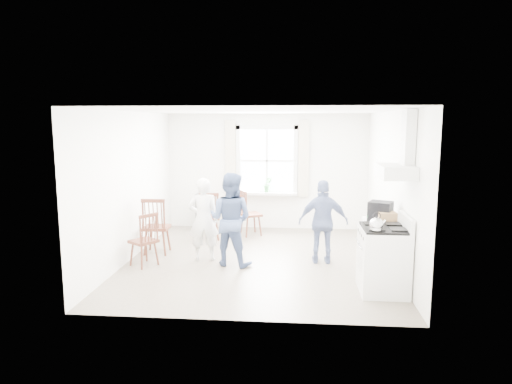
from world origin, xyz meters
name	(u,v)px	position (x,y,z in m)	size (l,w,h in m)	color
room_shell	(258,187)	(0.00, 0.00, 1.30)	(4.62, 5.12, 2.64)	gray
window_assembly	(267,165)	(0.00, 2.45, 1.46)	(1.88, 0.24, 1.70)	white
range_hood	(400,160)	(2.07, -1.35, 1.90)	(0.45, 0.76, 0.94)	silver
shelf_unit	(205,211)	(-1.40, 2.33, 0.40)	(0.40, 0.30, 0.80)	gray
gas_stove	(383,259)	(1.91, -1.35, 0.48)	(0.68, 0.76, 1.12)	white
kettle	(376,224)	(1.75, -1.60, 1.04)	(0.19, 0.19, 0.26)	silver
low_cabinet	(379,248)	(1.98, -0.65, 0.45)	(0.50, 0.55, 0.90)	silver
stereo_stack	(380,211)	(1.96, -0.70, 1.05)	(0.43, 0.41, 0.30)	black
cardboard_box	(387,218)	(2.04, -0.86, 0.98)	(0.26, 0.19, 0.17)	#A88051
windsor_chair_a	(209,211)	(-1.11, 1.29, 0.61)	(0.50, 0.49, 1.00)	#4F2519
windsor_chair_b	(155,220)	(-1.90, 0.17, 0.65)	(0.46, 0.45, 1.06)	#4F2519
windsor_chair_c	(147,234)	(-1.82, -0.52, 0.56)	(0.53, 0.54, 0.92)	#4F2519
person_left	(203,219)	(-0.95, -0.08, 0.73)	(0.53, 0.53, 1.47)	white
person_mid	(230,219)	(-0.44, -0.29, 0.79)	(0.77, 0.77, 1.58)	#495B88
person_right	(323,222)	(1.13, -0.05, 0.72)	(0.85, 0.85, 1.44)	navy
potted_plant	(267,185)	(0.02, 2.36, 1.02)	(0.19, 0.19, 0.35)	#347637
windsor_chair_d	(246,208)	(-0.39, 1.74, 0.60)	(0.55, 0.55, 0.98)	#4F2519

